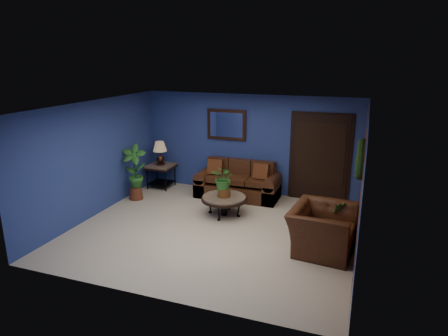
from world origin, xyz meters
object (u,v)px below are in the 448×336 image
(end_table, at_px, (161,170))
(side_chair, at_px, (267,179))
(sofa, at_px, (238,185))
(table_lamp, at_px, (160,150))
(armchair, at_px, (322,229))
(coffee_table, at_px, (224,199))

(end_table, distance_m, side_chair, 2.88)
(sofa, height_order, table_lamp, table_lamp)
(side_chair, distance_m, armchair, 2.75)
(sofa, distance_m, table_lamp, 2.27)
(sofa, height_order, end_table, sofa)
(coffee_table, distance_m, end_table, 2.56)
(end_table, relative_size, armchair, 0.55)
(side_chair, bearing_deg, armchair, -59.52)
(coffee_table, distance_m, side_chair, 1.47)
(sofa, bearing_deg, armchair, -44.07)
(table_lamp, xyz_separation_m, armchair, (4.45, -2.20, -0.61))
(sofa, relative_size, side_chair, 2.27)
(end_table, xyz_separation_m, armchair, (4.45, -2.20, -0.07))
(sofa, xyz_separation_m, table_lamp, (-2.16, -0.03, 0.71))
(sofa, relative_size, armchair, 1.63)
(table_lamp, distance_m, side_chair, 2.92)
(coffee_table, bearing_deg, sofa, 93.33)
(coffee_table, relative_size, armchair, 0.81)
(table_lamp, bearing_deg, sofa, 0.71)
(table_lamp, xyz_separation_m, side_chair, (2.88, 0.07, -0.51))
(coffee_table, xyz_separation_m, table_lamp, (-2.23, 1.24, 0.64))
(table_lamp, bearing_deg, side_chair, 1.31)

